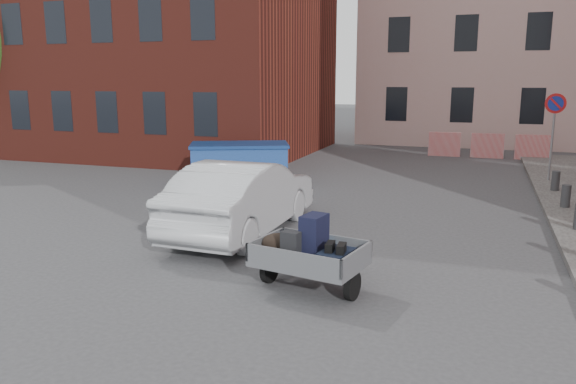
% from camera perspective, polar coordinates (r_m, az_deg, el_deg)
% --- Properties ---
extents(ground, '(120.00, 120.00, 0.00)m').
position_cam_1_polar(ground, '(10.59, -3.88, -6.22)').
color(ground, '#38383A').
rests_on(ground, ground).
extents(building_pink, '(16.00, 8.00, 14.00)m').
position_cam_1_polar(building_pink, '(31.57, 23.81, 17.45)').
color(building_pink, beige).
rests_on(building_pink, ground).
extents(far_building, '(6.00, 6.00, 8.00)m').
position_cam_1_polar(far_building, '(39.41, -18.78, 12.05)').
color(far_building, maroon).
rests_on(far_building, ground).
extents(no_parking_sign, '(0.60, 0.09, 2.65)m').
position_cam_1_polar(no_parking_sign, '(18.91, 25.42, 6.75)').
color(no_parking_sign, gray).
rests_on(no_parking_sign, sidewalk).
extents(barriers, '(4.70, 0.18, 1.00)m').
position_cam_1_polar(barriers, '(24.43, 19.59, 4.45)').
color(barriers, red).
rests_on(barriers, ground).
extents(trailer, '(1.78, 1.93, 1.20)m').
position_cam_1_polar(trailer, '(8.59, 2.12, -6.20)').
color(trailer, black).
rests_on(trailer, ground).
extents(dumpster, '(3.34, 2.61, 1.25)m').
position_cam_1_polar(dumpster, '(17.48, -4.93, 2.94)').
color(dumpster, '#1E4492').
rests_on(dumpster, ground).
extents(silver_car, '(1.70, 4.70, 1.54)m').
position_cam_1_polar(silver_car, '(11.81, -4.60, -0.50)').
color(silver_car, '#B1B4B9').
rests_on(silver_car, ground).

